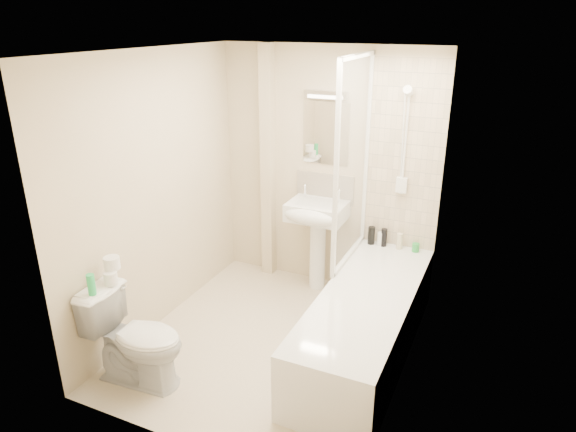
% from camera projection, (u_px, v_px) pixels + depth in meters
% --- Properties ---
extents(floor, '(2.50, 2.50, 0.00)m').
position_uv_depth(floor, '(273.00, 342.00, 4.42)').
color(floor, beige).
rests_on(floor, ground).
extents(wall_back, '(2.20, 0.02, 2.40)m').
position_uv_depth(wall_back, '(327.00, 171.00, 5.05)').
color(wall_back, beige).
rests_on(wall_back, ground).
extents(wall_left, '(0.02, 2.50, 2.40)m').
position_uv_depth(wall_left, '(157.00, 194.00, 4.41)').
color(wall_left, beige).
rests_on(wall_left, ground).
extents(wall_right, '(0.02, 2.50, 2.40)m').
position_uv_depth(wall_right, '(413.00, 236.00, 3.57)').
color(wall_right, beige).
rests_on(wall_right, ground).
extents(ceiling, '(2.20, 2.50, 0.02)m').
position_uv_depth(ceiling, '(269.00, 51.00, 3.55)').
color(ceiling, white).
rests_on(ceiling, wall_back).
extents(tile_back, '(0.70, 0.01, 1.75)m').
position_uv_depth(tile_back, '(405.00, 157.00, 4.67)').
color(tile_back, beige).
rests_on(tile_back, wall_back).
extents(tile_right, '(0.01, 2.10, 1.75)m').
position_uv_depth(tile_right, '(420.00, 196.00, 3.66)').
color(tile_right, beige).
rests_on(tile_right, wall_right).
extents(pipe_boxing, '(0.12, 0.12, 2.40)m').
position_uv_depth(pipe_boxing, '(268.00, 166.00, 5.24)').
color(pipe_boxing, beige).
rests_on(pipe_boxing, ground).
extents(splashback, '(0.60, 0.02, 0.30)m').
position_uv_depth(splashback, '(325.00, 188.00, 5.11)').
color(splashback, beige).
rests_on(splashback, wall_back).
extents(mirror, '(0.46, 0.01, 0.60)m').
position_uv_depth(mirror, '(326.00, 133.00, 4.91)').
color(mirror, white).
rests_on(mirror, wall_back).
extents(strip_light, '(0.42, 0.07, 0.07)m').
position_uv_depth(strip_light, '(326.00, 94.00, 4.75)').
color(strip_light, silver).
rests_on(strip_light, wall_back).
extents(bathtub, '(0.70, 2.10, 0.55)m').
position_uv_depth(bathtub, '(366.00, 322.00, 4.20)').
color(bathtub, white).
rests_on(bathtub, ground).
extents(shower_screen, '(0.04, 0.92, 1.80)m').
position_uv_depth(shower_screen, '(353.00, 162.00, 4.42)').
color(shower_screen, white).
rests_on(shower_screen, bathtub).
extents(shower_fixture, '(0.10, 0.16, 0.99)m').
position_uv_depth(shower_fixture, '(404.00, 145.00, 4.59)').
color(shower_fixture, white).
rests_on(shower_fixture, wall_back).
extents(pedestal_sink, '(0.55, 0.50, 1.07)m').
position_uv_depth(pedestal_sink, '(316.00, 222.00, 5.02)').
color(pedestal_sink, white).
rests_on(pedestal_sink, ground).
extents(bottle_black_a, '(0.07, 0.07, 0.18)m').
position_uv_depth(bottle_black_a, '(371.00, 235.00, 4.98)').
color(bottle_black_a, black).
rests_on(bottle_black_a, bathtub).
extents(bottle_white_a, '(0.06, 0.06, 0.13)m').
position_uv_depth(bottle_white_a, '(380.00, 239.00, 4.96)').
color(bottle_white_a, white).
rests_on(bottle_white_a, bathtub).
extents(bottle_black_b, '(0.06, 0.06, 0.18)m').
position_uv_depth(bottle_black_b, '(384.00, 237.00, 4.93)').
color(bottle_black_b, black).
rests_on(bottle_black_b, bathtub).
extents(bottle_cream, '(0.06, 0.06, 0.15)m').
position_uv_depth(bottle_cream, '(399.00, 241.00, 4.88)').
color(bottle_cream, beige).
rests_on(bottle_cream, bathtub).
extents(bottle_green, '(0.07, 0.07, 0.08)m').
position_uv_depth(bottle_green, '(416.00, 248.00, 4.83)').
color(bottle_green, green).
rests_on(bottle_green, bathtub).
extents(toilet, '(0.52, 0.80, 0.76)m').
position_uv_depth(toilet, '(137.00, 338.00, 3.84)').
color(toilet, white).
rests_on(toilet, ground).
extents(toilet_roll_lower, '(0.10, 0.10, 0.10)m').
position_uv_depth(toilet_roll_lower, '(111.00, 278.00, 3.82)').
color(toilet_roll_lower, white).
rests_on(toilet_roll_lower, toilet).
extents(toilet_roll_upper, '(0.12, 0.12, 0.09)m').
position_uv_depth(toilet_roll_upper, '(112.00, 263.00, 3.84)').
color(toilet_roll_upper, white).
rests_on(toilet_roll_upper, toilet_roll_lower).
extents(green_bottle, '(0.06, 0.06, 0.16)m').
position_uv_depth(green_bottle, '(91.00, 285.00, 3.66)').
color(green_bottle, '#28C360').
rests_on(green_bottle, toilet).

